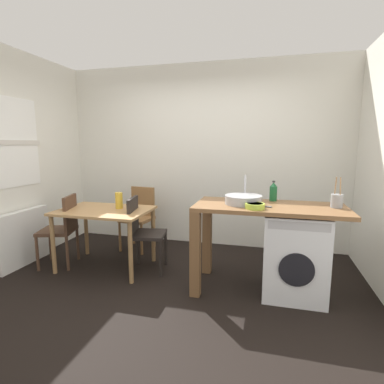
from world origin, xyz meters
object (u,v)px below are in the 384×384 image
utensil_crock (337,201)px  mixing_bowl (255,206)px  chair_person_seat (63,226)px  chair_opposite (142,230)px  washing_machine (294,254)px  bottle_tall_green (273,192)px  chair_spare_by_wall (140,214)px  vase (119,200)px  dining_table (105,217)px

utensil_crock → mixing_bowl: bearing=-161.9°
chair_person_seat → chair_opposite: bearing=-99.9°
washing_machine → bottle_tall_green: bearing=131.8°
chair_spare_by_wall → vase: 0.75m
vase → mixing_bowl: bearing=-14.3°
chair_opposite → dining_table: bearing=-95.7°
chair_person_seat → vase: bearing=-92.0°
chair_person_seat → utensil_crock: 3.17m
utensil_crock → vase: size_ratio=1.48×
chair_opposite → mixing_bowl: mixing_bowl is taller
washing_machine → dining_table: bearing=176.7°
mixing_bowl → utensil_crock: utensil_crock is taller
washing_machine → bottle_tall_green: bottle_tall_green is taller
chair_opposite → washing_machine: 1.75m
chair_spare_by_wall → chair_opposite: bearing=123.6°
washing_machine → utensil_crock: (0.37, 0.05, 0.56)m
chair_opposite → bottle_tall_green: bottle_tall_green is taller
dining_table → chair_person_seat: 0.57m
chair_person_seat → chair_spare_by_wall: 1.08m
chair_spare_by_wall → washing_machine: bearing=164.0°
utensil_crock → chair_spare_by_wall: bearing=161.1°
bottle_tall_green → utensil_crock: size_ratio=0.74×
chair_person_seat → mixing_bowl: bearing=-112.3°
washing_machine → bottle_tall_green: 0.68m
chair_spare_by_wall → washing_machine: 2.29m
utensil_crock → vase: utensil_crock is taller
dining_table → vase: bearing=33.7°
mixing_bowl → chair_opposite: bearing=164.9°
dining_table → washing_machine: (2.22, -0.13, -0.21)m
dining_table → mixing_bowl: (1.82, -0.33, 0.31)m
chair_person_seat → bottle_tall_green: bearing=-101.7°
bottle_tall_green → mixing_bowl: size_ratio=1.18×
bottle_tall_green → mixing_bowl: (-0.17, -0.45, -0.07)m
dining_table → utensil_crock: (2.58, -0.08, 0.35)m
mixing_bowl → vase: bearing=165.7°
chair_opposite → bottle_tall_green: 1.60m
chair_spare_by_wall → washing_machine: size_ratio=1.05×
chair_person_seat → vase: size_ratio=4.45×
vase → chair_spare_by_wall: bearing=93.5°
chair_person_seat → chair_opposite: 1.03m
chair_person_seat → bottle_tall_green: (2.54, 0.21, 0.51)m
chair_spare_by_wall → mixing_bowl: size_ratio=4.81×
bottle_tall_green → chair_person_seat: bearing=-175.4°
bottle_tall_green → utensil_crock: utensil_crock is taller
dining_table → chair_opposite: size_ratio=1.22×
utensil_crock → vase: 2.45m
dining_table → chair_person_seat: (-0.55, -0.08, -0.14)m
bottle_tall_green → vase: bottle_tall_green is taller
dining_table → utensil_crock: 2.61m
vase → washing_machine: bearing=-6.3°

